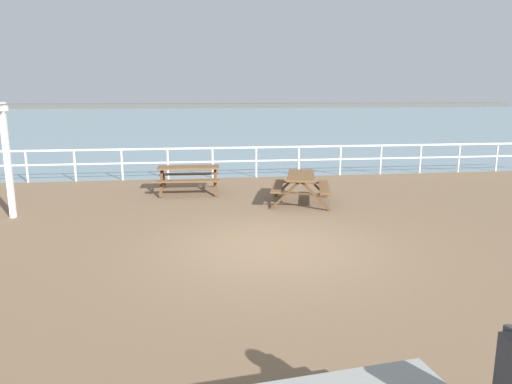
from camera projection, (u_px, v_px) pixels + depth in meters
name	position (u px, v px, depth m)	size (l,w,h in m)	color
ground_plane	(272.00, 251.00, 9.10)	(30.00, 24.00, 0.20)	brown
sea_band	(202.00, 117.00, 60.23)	(142.00, 90.00, 0.01)	gray
distant_shoreline	(197.00, 108.00, 101.94)	(142.00, 6.00, 1.80)	#4C4C47
seaward_railing	(234.00, 157.00, 16.44)	(23.07, 0.07, 1.08)	white
picnic_table_near_right	(301.00, 182.00, 12.58)	(1.89, 2.11, 0.80)	brown
picnic_table_mid_centre	(189.00, 173.00, 13.98)	(1.84, 1.59, 0.80)	brown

